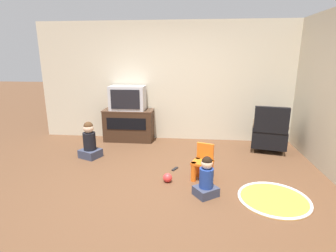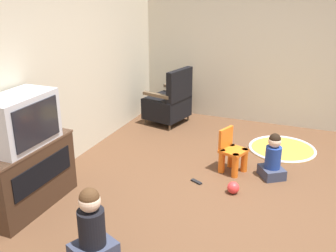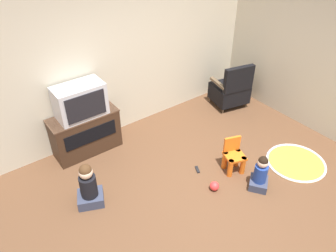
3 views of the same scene
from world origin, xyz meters
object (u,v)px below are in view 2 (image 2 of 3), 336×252
(child_watching_center, at_px, (273,159))
(toy_ball, at_px, (233,188))
(television, at_px, (20,121))
(tv_cabinet, at_px, (27,175))
(yellow_kid_chair, at_px, (232,154))
(child_watching_left, at_px, (92,229))
(remote_control, at_px, (196,182))
(black_armchair, at_px, (169,103))

(child_watching_center, relative_size, toy_ball, 4.13)
(television, height_order, toy_ball, television)
(tv_cabinet, bearing_deg, yellow_kid_chair, -48.20)
(tv_cabinet, distance_m, child_watching_left, 1.18)
(remote_control, bearing_deg, toy_ball, -163.78)
(television, xyz_separation_m, remote_control, (1.14, -1.47, -0.95))
(child_watching_left, bearing_deg, black_armchair, 35.05)
(tv_cabinet, xyz_separation_m, child_watching_center, (1.63, -2.28, -0.12))
(tv_cabinet, bearing_deg, child_watching_center, -54.46)
(child_watching_left, distance_m, toy_ball, 1.78)
(tv_cabinet, height_order, black_armchair, black_armchair)
(yellow_kid_chair, relative_size, remote_control, 3.57)
(black_armchair, xyz_separation_m, child_watching_left, (-3.40, -0.68, -0.06))
(child_watching_left, height_order, child_watching_center, child_watching_left)
(toy_ball, bearing_deg, tv_cabinet, 118.89)
(television, distance_m, child_watching_left, 1.35)
(tv_cabinet, bearing_deg, toy_ball, -61.11)
(television, bearing_deg, remote_control, -52.06)
(child_watching_center, distance_m, remote_control, 0.96)
(television, distance_m, child_watching_center, 2.88)
(television, relative_size, child_watching_left, 1.09)
(remote_control, bearing_deg, tv_cabinet, 63.40)
(child_watching_center, distance_m, toy_ball, 0.68)
(television, xyz_separation_m, toy_ball, (1.07, -1.93, -0.90))
(television, height_order, black_armchair, television)
(tv_cabinet, distance_m, black_armchair, 2.96)
(child_watching_left, xyz_separation_m, remote_control, (1.62, -0.39, -0.29))
(toy_ball, bearing_deg, child_watching_left, 151.07)
(yellow_kid_chair, xyz_separation_m, child_watching_left, (-2.07, 0.70, 0.07))
(yellow_kid_chair, distance_m, child_watching_left, 2.19)
(remote_control, bearing_deg, black_armchair, -33.33)
(child_watching_center, bearing_deg, remote_control, 85.48)
(television, height_order, remote_control, television)
(television, distance_m, remote_control, 2.09)
(remote_control, bearing_deg, yellow_kid_chair, -98.66)
(tv_cabinet, xyz_separation_m, black_armchair, (2.93, -0.40, -0.01))
(tv_cabinet, bearing_deg, remote_control, -52.22)
(tv_cabinet, xyz_separation_m, remote_control, (1.14, -1.48, -0.35))
(yellow_kid_chair, xyz_separation_m, child_watching_center, (0.03, -0.49, 0.02))
(yellow_kid_chair, relative_size, child_watching_left, 0.80)
(television, height_order, yellow_kid_chair, television)
(tv_cabinet, xyz_separation_m, television, (0.00, -0.01, 0.60))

